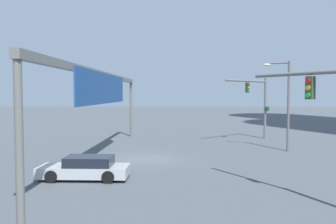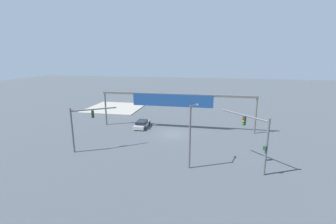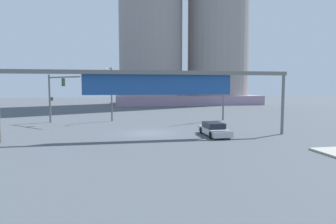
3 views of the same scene
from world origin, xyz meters
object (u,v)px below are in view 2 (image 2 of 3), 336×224
Objects in this scene: traffic_signal_near_corner at (256,134)px; streetlamp_curved_arm at (191,132)px; traffic_signal_opposite_side at (82,122)px; sedan_car_approaching at (142,124)px.

traffic_signal_near_corner is 6.75m from streetlamp_curved_arm.
traffic_signal_opposite_side is 1.23× the size of sedan_car_approaching.
traffic_signal_near_corner is 0.86× the size of streetlamp_curved_arm.
traffic_signal_near_corner reaches higher than sedan_car_approaching.
traffic_signal_opposite_side is (20.58, -1.27, -0.18)m from traffic_signal_near_corner.
traffic_signal_opposite_side is 12.39m from sedan_car_approaching.
traffic_signal_near_corner is 20.76m from sedan_car_approaching.
traffic_signal_near_corner is at bearing -37.93° from traffic_signal_opposite_side.
streetlamp_curved_arm is 16.59m from sedan_car_approaching.
streetlamp_curved_arm reaches higher than traffic_signal_near_corner.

